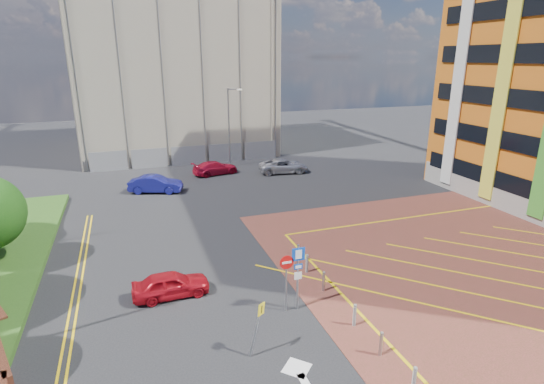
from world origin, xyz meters
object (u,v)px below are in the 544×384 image
lamp_back (230,125)px  car_red_back (215,168)px  car_blue_back (156,184)px  car_silver_back (283,166)px  sign_cluster (294,271)px  car_red_left (171,284)px  warning_sign (258,323)px

lamp_back → car_red_back: (-2.22, -2.76, -3.72)m
car_blue_back → car_silver_back: car_blue_back is taller
sign_cluster → car_red_left: 6.06m
sign_cluster → car_silver_back: size_ratio=0.66×
car_red_left → lamp_back: bearing=-21.8°
car_blue_back → warning_sign: bearing=-156.1°
car_blue_back → car_red_back: (5.99, 4.08, -0.08)m
lamp_back → car_red_back: bearing=-128.8°
car_red_back → car_silver_back: size_ratio=0.91×
warning_sign → sign_cluster: bearing=44.8°
sign_cluster → car_blue_back: (-4.43, 20.17, -1.23)m
lamp_back → sign_cluster: lamp_back is taller
lamp_back → car_red_back: size_ratio=1.80×
sign_cluster → car_blue_back: 20.69m
car_blue_back → car_silver_back: bearing=-60.1°
lamp_back → car_silver_back: size_ratio=1.65×
warning_sign → car_red_back: (3.98, 26.65, -0.79)m
warning_sign → car_silver_back: warning_sign is taller
car_silver_back → warning_sign: bearing=165.2°
warning_sign → car_red_left: warning_sign is taller
car_red_back → sign_cluster: bearing=164.8°
lamp_back → car_silver_back: (4.27, -4.39, -3.68)m
lamp_back → car_blue_back: 11.29m
car_red_left → car_red_back: bearing=-18.9°
car_red_back → car_silver_back: 6.69m
car_red_left → car_red_back: car_red_back is taller
warning_sign → car_red_left: (-2.66, 5.42, -0.81)m
lamp_back → car_red_left: bearing=-110.3°
car_blue_back → car_red_left: bearing=-163.4°
car_blue_back → car_red_back: 7.25m
car_red_left → car_red_back: (6.64, 21.23, 0.03)m
warning_sign → car_red_back: warning_sign is taller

